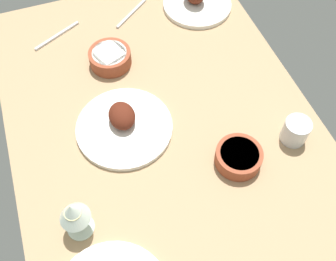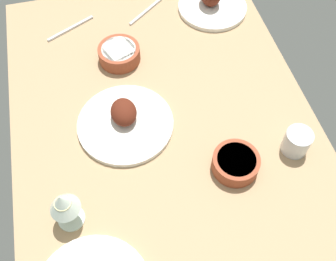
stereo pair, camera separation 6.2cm
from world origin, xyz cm
name	(u,v)px [view 1 (the left image)]	position (x,y,z in cm)	size (l,w,h in cm)	color
dining_table	(168,138)	(0.00, 0.00, 2.00)	(140.00, 90.00, 4.00)	tan
plate_near_viewer	(124,125)	(6.52, 11.46, 5.66)	(28.43, 28.43, 7.21)	white
bowl_pasta	(239,157)	(-15.04, -15.32, 6.58)	(12.98, 12.98, 4.70)	brown
bowl_cream	(110,57)	(32.80, 8.41, 6.73)	(13.73, 13.73, 4.99)	brown
wine_glass	(73,213)	(-19.15, 30.34, 13.93)	(7.60, 7.60, 14.00)	silver
water_tumbler	(296,131)	(-13.41, -33.72, 7.76)	(7.47, 7.47, 7.52)	silver
fork_loose	(132,13)	(53.54, -5.01, 4.40)	(17.78, 0.90, 0.80)	silver
spoon_loose	(57,36)	(51.19, 22.84, 4.40)	(18.62, 0.90, 0.80)	silver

